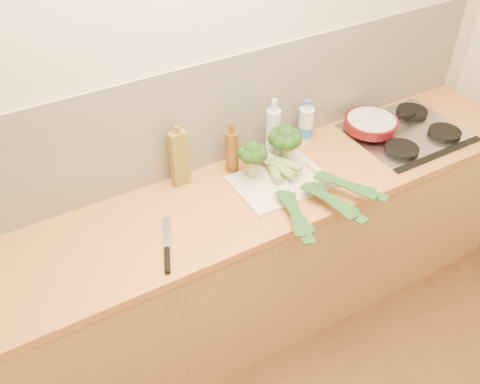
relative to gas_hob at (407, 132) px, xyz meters
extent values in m
plane|color=beige|center=(-1.02, 0.30, 0.39)|extent=(3.50, 0.00, 3.50)
cube|color=silver|center=(-1.02, 0.29, 0.26)|extent=(3.20, 0.02, 0.54)
cube|color=tan|center=(-1.02, 0.00, -0.48)|extent=(3.20, 0.60, 0.86)
cube|color=#D5853F|center=(-1.02, 0.00, -0.03)|extent=(3.20, 0.62, 0.04)
cube|color=silver|center=(0.00, 0.00, -0.01)|extent=(0.58, 0.50, 0.01)
cube|color=black|center=(0.00, -0.23, 0.00)|extent=(0.58, 0.04, 0.01)
cylinder|color=black|center=(-0.15, -0.12, 0.01)|extent=(0.17, 0.17, 0.03)
cylinder|color=black|center=(0.15, -0.12, 0.01)|extent=(0.17, 0.17, 0.03)
cylinder|color=black|center=(-0.15, 0.12, 0.01)|extent=(0.17, 0.17, 0.03)
cylinder|color=black|center=(0.15, 0.12, 0.01)|extent=(0.17, 0.17, 0.03)
cube|color=beige|center=(-0.81, -0.01, -0.01)|extent=(0.44, 0.32, 0.01)
cylinder|color=#8DA15E|center=(-0.90, 0.09, 0.05)|extent=(0.05, 0.05, 0.09)
sphere|color=#16380F|center=(-0.90, 0.09, 0.15)|extent=(0.09, 0.09, 0.09)
sphere|color=#16380F|center=(-0.86, 0.09, 0.13)|extent=(0.07, 0.07, 0.07)
sphere|color=#16380F|center=(-0.88, 0.12, 0.13)|extent=(0.07, 0.07, 0.07)
sphere|color=#16380F|center=(-0.91, 0.13, 0.13)|extent=(0.07, 0.07, 0.07)
sphere|color=#16380F|center=(-0.94, 0.11, 0.13)|extent=(0.07, 0.07, 0.07)
sphere|color=#16380F|center=(-0.94, 0.07, 0.13)|extent=(0.07, 0.07, 0.07)
sphere|color=#16380F|center=(-0.91, 0.05, 0.13)|extent=(0.07, 0.07, 0.07)
sphere|color=#16380F|center=(-0.88, 0.06, 0.13)|extent=(0.07, 0.07, 0.07)
cylinder|color=#8DA15E|center=(-0.72, 0.10, 0.05)|extent=(0.05, 0.05, 0.10)
sphere|color=#16380F|center=(-0.72, 0.10, 0.16)|extent=(0.10, 0.10, 0.10)
sphere|color=#16380F|center=(-0.67, 0.10, 0.15)|extent=(0.07, 0.07, 0.07)
sphere|color=#16380F|center=(-0.69, 0.13, 0.15)|extent=(0.07, 0.07, 0.07)
sphere|color=#16380F|center=(-0.73, 0.14, 0.15)|extent=(0.07, 0.07, 0.07)
sphere|color=#16380F|center=(-0.76, 0.12, 0.15)|extent=(0.07, 0.07, 0.07)
sphere|color=#16380F|center=(-0.76, 0.08, 0.15)|extent=(0.07, 0.07, 0.07)
sphere|color=#16380F|center=(-0.73, 0.05, 0.15)|extent=(0.07, 0.07, 0.07)
sphere|color=#16380F|center=(-0.69, 0.06, 0.15)|extent=(0.07, 0.07, 0.07)
cylinder|color=white|center=(-0.77, 0.17, 0.02)|extent=(0.07, 0.13, 0.04)
cylinder|color=#7EA452|center=(-0.81, 0.04, 0.02)|extent=(0.08, 0.16, 0.04)
cube|color=#19481C|center=(-0.89, -0.25, 0.02)|extent=(0.17, 0.29, 0.02)
cube|color=#19481C|center=(-0.90, -0.27, 0.02)|extent=(0.14, 0.34, 0.01)
cube|color=#19481C|center=(-0.89, -0.24, 0.03)|extent=(0.07, 0.28, 0.02)
cylinder|color=white|center=(-0.81, 0.15, 0.04)|extent=(0.06, 0.13, 0.04)
cylinder|color=#7EA452|center=(-0.78, 0.02, 0.04)|extent=(0.07, 0.16, 0.04)
cube|color=#19481C|center=(-0.72, -0.28, 0.04)|extent=(0.05, 0.30, 0.02)
cube|color=#19481C|center=(-0.72, -0.29, 0.04)|extent=(0.12, 0.34, 0.01)
cube|color=#19481C|center=(-0.72, -0.27, 0.04)|extent=(0.15, 0.28, 0.02)
cylinder|color=white|center=(-0.82, 0.15, 0.06)|extent=(0.09, 0.13, 0.04)
cylinder|color=#7EA452|center=(-0.75, 0.03, 0.06)|extent=(0.11, 0.16, 0.04)
cube|color=#19481C|center=(-0.61, -0.24, 0.06)|extent=(0.13, 0.30, 0.02)
cube|color=#19481C|center=(-0.60, -0.26, 0.06)|extent=(0.20, 0.32, 0.01)
cube|color=#19481C|center=(-0.62, -0.23, 0.06)|extent=(0.21, 0.24, 0.02)
cube|color=silver|center=(-1.41, -0.05, -0.01)|extent=(0.11, 0.20, 0.00)
cylinder|color=black|center=(-1.47, -0.21, 0.00)|extent=(0.07, 0.13, 0.02)
cylinder|color=#530D13|center=(-0.16, 0.11, 0.05)|extent=(0.28, 0.28, 0.05)
cylinder|color=beige|center=(-0.16, 0.11, 0.07)|extent=(0.25, 0.25, 0.00)
cube|color=black|center=(0.04, 0.08, 0.05)|extent=(0.14, 0.04, 0.02)
cube|color=olive|center=(-1.21, 0.23, 0.13)|extent=(0.08, 0.05, 0.28)
cylinder|color=olive|center=(-1.21, 0.23, 0.28)|extent=(0.02, 0.02, 0.03)
cylinder|color=silver|center=(-0.72, 0.20, 0.11)|extent=(0.07, 0.07, 0.26)
cylinder|color=silver|center=(-0.72, 0.20, 0.27)|extent=(0.03, 0.03, 0.06)
cylinder|color=brown|center=(-0.95, 0.20, 0.09)|extent=(0.06, 0.06, 0.21)
cylinder|color=brown|center=(-0.95, 0.20, 0.22)|extent=(0.03, 0.03, 0.05)
cylinder|color=silver|center=(-0.51, 0.22, 0.08)|extent=(0.08, 0.08, 0.19)
cylinder|color=silver|center=(-0.51, 0.22, 0.19)|extent=(0.03, 0.03, 0.03)
cylinder|color=blue|center=(-0.51, 0.22, 0.05)|extent=(0.08, 0.08, 0.06)
camera|label=1|loc=(-1.95, -1.61, 1.56)|focal=40.00mm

